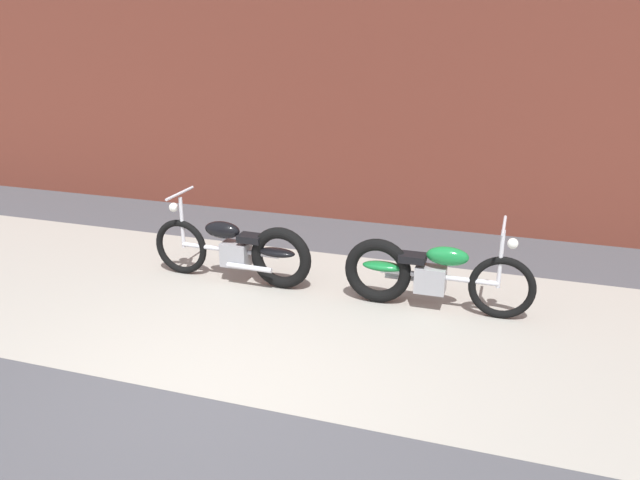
# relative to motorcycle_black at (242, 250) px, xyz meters

# --- Properties ---
(ground_plane) EXTENTS (80.00, 80.00, 0.00)m
(ground_plane) POSITION_rel_motorcycle_black_xyz_m (0.69, -2.30, -0.40)
(ground_plane) COLOR #47474C
(sidewalk_slab) EXTENTS (36.00, 3.50, 0.01)m
(sidewalk_slab) POSITION_rel_motorcycle_black_xyz_m (0.69, -0.55, -0.40)
(sidewalk_slab) COLOR #9E998E
(sidewalk_slab) RESTS_ON ground
(brick_building_wall) EXTENTS (36.00, 0.50, 6.00)m
(brick_building_wall) POSITION_rel_motorcycle_black_xyz_m (0.69, 2.90, 2.60)
(brick_building_wall) COLOR brown
(brick_building_wall) RESTS_ON ground
(motorcycle_black) EXTENTS (2.01, 0.58, 1.03)m
(motorcycle_black) POSITION_rel_motorcycle_black_xyz_m (0.00, 0.00, 0.00)
(motorcycle_black) COLOR black
(motorcycle_black) RESTS_ON ground
(motorcycle_green) EXTENTS (2.01, 0.58, 1.03)m
(motorcycle_green) POSITION_rel_motorcycle_black_xyz_m (2.12, -0.04, 0.00)
(motorcycle_green) COLOR black
(motorcycle_green) RESTS_ON ground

